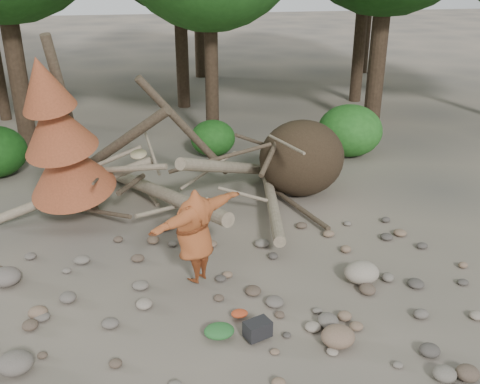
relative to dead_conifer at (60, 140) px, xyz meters
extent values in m
plane|color=#514C44|center=(3.12, -3.37, -2.11)|extent=(120.00, 120.00, 0.00)
ellipsoid|color=#332619|center=(5.72, 0.93, -1.12)|extent=(2.20, 1.87, 1.98)
cylinder|color=gray|center=(2.12, 0.33, -1.56)|extent=(2.61, 5.11, 1.08)
cylinder|color=gray|center=(3.92, 0.83, -1.21)|extent=(3.18, 3.71, 1.90)
cylinder|color=brown|center=(0.92, 1.23, -0.71)|extent=(3.08, 1.91, 2.49)
cylinder|color=gray|center=(4.72, 0.13, -1.76)|extent=(1.13, 4.98, 0.43)
cylinder|color=brown|center=(2.82, 1.43, -0.31)|extent=(2.39, 1.03, 2.89)
cylinder|color=gray|center=(0.12, 0.63, -1.41)|extent=(3.71, 0.86, 1.20)
cylinder|color=#4C3F30|center=(0.62, 0.13, -1.81)|extent=(1.52, 1.70, 0.49)
cylinder|color=gray|center=(3.32, 1.03, -1.31)|extent=(1.57, 0.85, 0.69)
cylinder|color=#4C3F30|center=(4.92, 1.53, -0.91)|extent=(1.92, 1.25, 1.10)
cylinder|color=gray|center=(1.92, 0.83, -0.61)|extent=(0.37, 1.42, 0.85)
cylinder|color=#4C3F30|center=(5.32, -0.17, -1.96)|extent=(0.79, 2.54, 0.12)
cylinder|color=gray|center=(2.32, -0.27, -1.66)|extent=(1.78, 1.11, 0.29)
cylinder|color=#4C3F30|center=(0.22, 0.43, 0.09)|extent=(0.67, 1.13, 4.35)
cone|color=brown|center=(0.06, 0.12, -0.61)|extent=(2.06, 2.13, 1.86)
cone|color=brown|center=(-0.05, -0.09, 0.39)|extent=(1.71, 1.78, 1.65)
cone|color=brown|center=(-0.14, -0.28, 1.29)|extent=(1.23, 1.30, 1.41)
cylinder|color=#38281C|center=(-1.88, 6.13, 2.37)|extent=(0.56, 0.56, 8.96)
cylinder|color=#38281C|center=(4.12, 5.83, 1.46)|extent=(0.44, 0.44, 7.14)
cylinder|color=#38281C|center=(3.62, 10.83, 2.16)|extent=(0.52, 0.52, 8.54)
cylinder|color=#38281C|center=(11.12, 10.43, 1.95)|extent=(0.50, 0.50, 8.12)
ellipsoid|color=#1F5B1A|center=(3.92, 4.43, -1.55)|extent=(1.40, 1.40, 1.12)
ellipsoid|color=#286B21|center=(8.12, 3.63, -1.31)|extent=(2.00, 2.00, 1.60)
imported|color=#954621|center=(2.53, -2.81, -1.11)|extent=(2.15, 1.92, 1.85)
cylinder|color=#887856|center=(1.63, -2.24, 0.34)|extent=(0.36, 0.35, 0.14)
cube|color=black|center=(3.30, -4.65, -1.97)|extent=(0.48, 0.40, 0.28)
ellipsoid|color=#245C28|center=(2.70, -4.51, -2.02)|extent=(0.50, 0.41, 0.19)
ellipsoid|color=#A53A1C|center=(3.12, -4.06, -2.06)|extent=(0.29, 0.24, 0.11)
ellipsoid|color=#635B52|center=(-0.38, -4.70, -1.95)|extent=(0.53, 0.48, 0.32)
ellipsoid|color=#775D4A|center=(4.52, -5.03, -1.95)|extent=(0.55, 0.49, 0.33)
ellipsoid|color=gray|center=(5.61, -3.37, -1.91)|extent=(0.67, 0.60, 0.40)
ellipsoid|color=#665C55|center=(-1.01, -2.19, -1.94)|extent=(0.58, 0.52, 0.35)
camera|label=1|loc=(1.69, -11.47, 3.48)|focal=40.00mm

